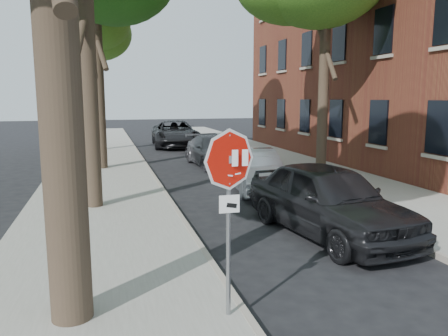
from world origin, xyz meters
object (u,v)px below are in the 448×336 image
(car_b, at_px, (255,170))
(apartment_building, at_px, (431,8))
(tree_far, at_px, (91,24))
(car_c, at_px, (214,151))
(stop_sign, at_px, (229,187))
(car_d, at_px, (175,134))
(car_a, at_px, (328,199))

(car_b, bearing_deg, apartment_building, 32.29)
(tree_far, bearing_deg, car_c, -53.54)
(stop_sign, bearing_deg, car_b, 68.31)
(car_c, height_order, car_d, car_d)
(apartment_building, relative_size, tree_far, 2.17)
(car_c, xyz_separation_m, car_d, (-0.42, 8.62, 0.15))
(stop_sign, relative_size, car_c, 0.55)
(stop_sign, distance_m, car_b, 9.02)
(tree_far, distance_m, car_a, 19.70)
(car_c, bearing_deg, tree_far, 123.91)
(car_b, bearing_deg, car_c, 95.62)
(apartment_building, bearing_deg, car_a, -136.67)
(apartment_building, relative_size, car_c, 4.24)
(tree_far, distance_m, car_b, 15.35)
(car_b, bearing_deg, car_d, 97.29)
(stop_sign, xyz_separation_m, car_a, (3.30, 3.27, -1.12))
(apartment_building, distance_m, car_a, 17.09)
(car_a, distance_m, car_c, 10.66)
(tree_far, height_order, car_a, tree_far)
(car_a, xyz_separation_m, car_b, (0.00, 5.03, -0.13))
(apartment_building, xyz_separation_m, tree_far, (-16.72, 7.11, -0.44))
(car_c, bearing_deg, apartment_building, -2.08)
(stop_sign, relative_size, car_d, 0.43)
(apartment_building, bearing_deg, car_d, 144.18)
(car_a, relative_size, car_c, 1.02)
(car_d, bearing_deg, apartment_building, -31.98)
(car_a, bearing_deg, tree_far, 98.87)
(car_d, bearing_deg, car_b, -84.49)
(apartment_building, xyz_separation_m, car_d, (-11.82, 8.53, -6.82))
(tree_far, relative_size, car_b, 2.20)
(stop_sign, height_order, tree_far, tree_far)
(car_a, xyz_separation_m, car_d, (-0.42, 19.28, 0.01))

